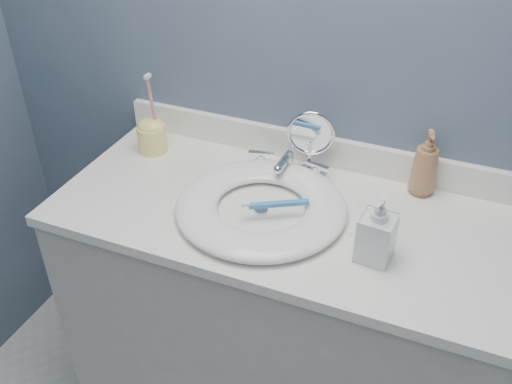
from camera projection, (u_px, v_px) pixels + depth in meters
The scene contains 12 objects.
back_wall at pixel (322, 58), 1.53m from camera, with size 2.20×0.02×2.40m, color #455768.
vanity_cabinet at pixel (279, 328), 1.76m from camera, with size 1.20×0.55×0.85m, color beige.
countertop at pixel (283, 215), 1.51m from camera, with size 1.22×0.57×0.03m, color white.
backsplash at pixel (314, 149), 1.68m from camera, with size 1.22×0.02×0.09m, color white.
basin at pixel (261, 206), 1.49m from camera, with size 0.45×0.45×0.04m, color white, non-canonical shape.
drain at pixel (261, 211), 1.50m from camera, with size 0.04×0.04×0.01m, color silver.
faucet at pixel (287, 166), 1.63m from camera, with size 0.25×0.13×0.07m.
makeup_mirror at pixel (310, 141), 1.59m from camera, with size 0.13×0.08×0.20m.
soap_bottle_amber at pixel (426, 163), 1.52m from camera, with size 0.07×0.07×0.19m, color #9E6C47.
soap_bottle_clear at pixel (378, 228), 1.30m from camera, with size 0.08×0.08×0.18m, color silver.
toothbrush_holder at pixel (152, 134), 1.72m from camera, with size 0.09×0.09×0.25m.
toothbrush_lying at pixel (276, 204), 1.45m from camera, with size 0.16×0.10×0.02m.
Camera 1 is at (0.40, -0.17, 1.78)m, focal length 40.00 mm.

